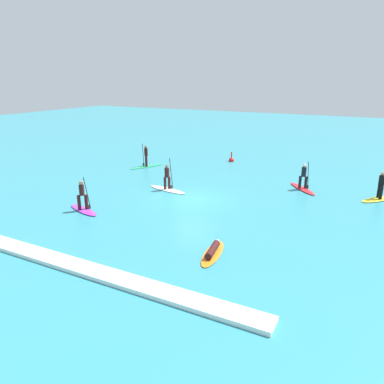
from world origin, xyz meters
The scene contains 9 objects.
ground_plane centered at (0.00, 0.00, 0.00)m, with size 120.00×120.00×0.00m, color teal.
surfer_on_red_board centered at (5.87, 5.55, 0.44)m, with size 2.52×2.79×2.03m.
surfer_on_white_board centered at (-2.47, 1.02, 0.43)m, with size 3.24×1.33×2.30m.
surfer_on_yellow_board centered at (10.70, 5.50, 0.44)m, with size 2.38×2.73×1.83m.
surfer_on_orange_board centered at (4.35, -6.35, 0.14)m, with size 1.13×2.75×0.40m.
surfer_on_purple_board centered at (-4.71, -4.82, 0.44)m, with size 2.77×1.47×2.05m.
surfer_on_green_board centered at (-7.70, 6.12, 0.49)m, with size 1.93×3.23×2.05m.
marker_buoy centered at (-1.85, 11.54, 0.15)m, with size 0.48×0.48×1.03m.
wave_crest centered at (0.00, -10.09, 0.09)m, with size 16.34×0.90×0.18m, color white.
Camera 1 is at (10.31, -19.83, 7.56)m, focal length 34.21 mm.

